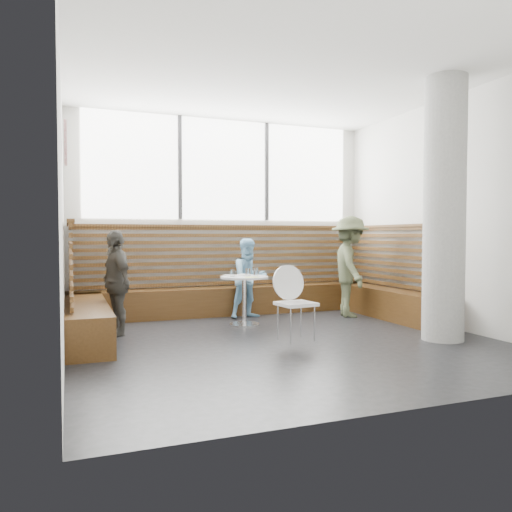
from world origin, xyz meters
name	(u,v)px	position (x,y,z in m)	size (l,w,h in m)	color
room	(285,209)	(0.00, 0.00, 1.60)	(5.00, 5.00, 3.20)	silver
booth	(238,292)	(0.00, 1.77, 0.41)	(5.00, 2.50, 1.44)	#3C250F
concrete_column	(444,210)	(1.85, -0.60, 1.60)	(0.50, 0.50, 3.20)	gray
wall_art	(65,143)	(-2.46, 0.40, 2.30)	(0.50, 0.50, 0.03)	white
cafe_table	(244,290)	(-0.10, 1.22, 0.50)	(0.68, 0.68, 0.70)	silver
cafe_chair	(294,296)	(0.15, 0.08, 0.54)	(0.44, 0.43, 0.92)	white
adult_man	(350,266)	(1.74, 1.36, 0.80)	(1.03, 0.59, 1.59)	#495035
child_back	(249,278)	(0.19, 1.80, 0.62)	(0.60, 0.47, 1.24)	#81BAE0
child_left	(116,283)	(-1.88, 1.16, 0.68)	(0.79, 0.33, 1.35)	#43423D
plate_near	(230,275)	(-0.26, 1.37, 0.71)	(0.19, 0.19, 0.01)	white
plate_far	(244,275)	(-0.04, 1.39, 0.71)	(0.21, 0.21, 0.01)	white
glass_left	(232,273)	(-0.28, 1.20, 0.75)	(0.07, 0.07, 0.10)	white
glass_mid	(248,272)	(-0.05, 1.20, 0.76)	(0.07, 0.07, 0.11)	white
glass_right	(256,272)	(0.08, 1.21, 0.76)	(0.08, 0.08, 0.12)	white
menu_card	(252,277)	(-0.06, 1.01, 0.70)	(0.18, 0.13, 0.00)	#A5C64C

